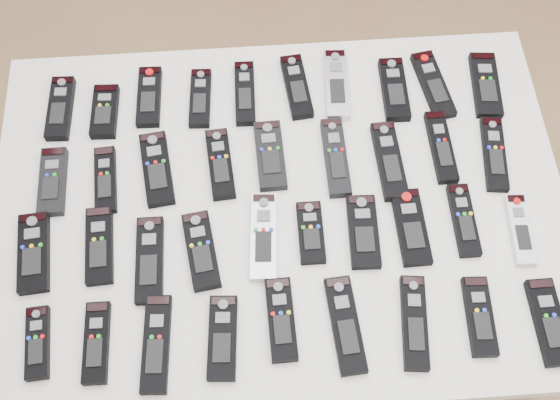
{
  "coord_description": "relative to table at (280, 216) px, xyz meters",
  "views": [
    {
      "loc": [
        -0.13,
        -0.74,
        2.14
      ],
      "look_at": [
        -0.08,
        -0.05,
        0.8
      ],
      "focal_mm": 45.0,
      "sensor_mm": 36.0,
      "label": 1
    }
  ],
  "objects": [
    {
      "name": "remote_31",
      "position": [
        -0.26,
        -0.29,
        0.07
      ],
      "size": [
        0.06,
        0.2,
        0.02
      ],
      "primitive_type": "cube",
      "rotation": [
        0.0,
        0.0,
        -0.05
      ],
      "color": "black",
      "rests_on": "table"
    },
    {
      "name": "remote_1",
      "position": [
        -0.39,
        0.26,
        0.07
      ],
      "size": [
        0.06,
        0.14,
        0.02
      ],
      "primitive_type": "cube",
      "rotation": [
        0.0,
        0.0,
        -0.04
      ],
      "color": "black",
      "rests_on": "table"
    },
    {
      "name": "remote_28",
      "position": [
        0.5,
        -0.1,
        0.07
      ],
      "size": [
        0.05,
        0.16,
        0.02
      ],
      "primitive_type": "cube",
      "rotation": [
        0.0,
        0.0,
        -0.06
      ],
      "color": "silver",
      "rests_on": "table"
    },
    {
      "name": "remote_22",
      "position": [
        -0.17,
        -0.1,
        0.07
      ],
      "size": [
        0.08,
        0.18,
        0.02
      ],
      "primitive_type": "cube",
      "rotation": [
        0.0,
        0.0,
        0.14
      ],
      "color": "black",
      "rests_on": "table"
    },
    {
      "name": "remote_27",
      "position": [
        0.39,
        -0.07,
        0.07
      ],
      "size": [
        0.05,
        0.17,
        0.02
      ],
      "primitive_type": "cube",
      "rotation": [
        0.0,
        0.0,
        -0.0
      ],
      "color": "black",
      "rests_on": "table"
    },
    {
      "name": "remote_0",
      "position": [
        -0.49,
        0.28,
        0.07
      ],
      "size": [
        0.06,
        0.17,
        0.02
      ],
      "primitive_type": "cube",
      "rotation": [
        0.0,
        0.0,
        -0.04
      ],
      "color": "black",
      "rests_on": "table"
    },
    {
      "name": "remote_23",
      "position": [
        -0.04,
        -0.08,
        0.07
      ],
      "size": [
        0.07,
        0.2,
        0.02
      ],
      "primitive_type": "cube",
      "rotation": [
        0.0,
        0.0,
        -0.07
      ],
      "color": "#B7B7BC",
      "rests_on": "table"
    },
    {
      "name": "remote_8",
      "position": [
        0.38,
        0.29,
        0.07
      ],
      "size": [
        0.08,
        0.19,
        0.02
      ],
      "primitive_type": "cube",
      "rotation": [
        0.0,
        0.0,
        0.16
      ],
      "color": "black",
      "rests_on": "table"
    },
    {
      "name": "remote_25",
      "position": [
        0.17,
        -0.08,
        0.07
      ],
      "size": [
        0.07,
        0.17,
        0.02
      ],
      "primitive_type": "cube",
      "rotation": [
        0.0,
        0.0,
        -0.04
      ],
      "color": "black",
      "rests_on": "table"
    },
    {
      "name": "remote_14",
      "position": [
        -0.01,
        0.12,
        0.07
      ],
      "size": [
        0.07,
        0.17,
        0.02
      ],
      "primitive_type": "cube",
      "rotation": [
        0.0,
        0.0,
        0.03
      ],
      "color": "black",
      "rests_on": "table"
    },
    {
      "name": "remote_32",
      "position": [
        -0.13,
        -0.29,
        0.07
      ],
      "size": [
        0.07,
        0.17,
        0.02
      ],
      "primitive_type": "cube",
      "rotation": [
        0.0,
        0.0,
        -0.07
      ],
      "color": "black",
      "rests_on": "table"
    },
    {
      "name": "remote_15",
      "position": [
        0.13,
        0.1,
        0.07
      ],
      "size": [
        0.05,
        0.19,
        0.02
      ],
      "primitive_type": "cube",
      "rotation": [
        0.0,
        0.0,
        0.01
      ],
      "color": "black",
      "rests_on": "table"
    },
    {
      "name": "ground",
      "position": [
        0.08,
        0.05,
        -0.72
      ],
      "size": [
        4.0,
        4.0,
        0.0
      ],
      "primitive_type": "plane",
      "color": "#9A684E",
      "rests_on": "ground"
    },
    {
      "name": "remote_19",
      "position": [
        -0.52,
        -0.08,
        0.07
      ],
      "size": [
        0.07,
        0.18,
        0.02
      ],
      "primitive_type": "cube",
      "rotation": [
        0.0,
        0.0,
        0.08
      ],
      "color": "black",
      "rests_on": "table"
    },
    {
      "name": "remote_24",
      "position": [
        0.06,
        -0.08,
        0.07
      ],
      "size": [
        0.05,
        0.14,
        0.02
      ],
      "primitive_type": "cube",
      "rotation": [
        0.0,
        0.0,
        -0.01
      ],
      "color": "black",
      "rests_on": "table"
    },
    {
      "name": "remote_9",
      "position": [
        0.51,
        0.28,
        0.07
      ],
      "size": [
        0.08,
        0.18,
        0.02
      ],
      "primitive_type": "cube",
      "rotation": [
        0.0,
        0.0,
        -0.09
      ],
      "color": "black",
      "rests_on": "table"
    },
    {
      "name": "table",
      "position": [
        0.0,
        0.0,
        0.0
      ],
      "size": [
        1.25,
        0.88,
        0.78
      ],
      "color": "white",
      "rests_on": "ground"
    },
    {
      "name": "remote_2",
      "position": [
        -0.29,
        0.3,
        0.07
      ],
      "size": [
        0.06,
        0.16,
        0.02
      ],
      "primitive_type": "cube",
      "rotation": [
        0.0,
        0.0,
        -0.03
      ],
      "color": "black",
      "rests_on": "table"
    },
    {
      "name": "remote_37",
      "position": [
        0.51,
        -0.31,
        0.07
      ],
      "size": [
        0.06,
        0.18,
        0.02
      ],
      "primitive_type": "cube",
      "rotation": [
        0.0,
        0.0,
        0.01
      ],
      "color": "black",
      "rests_on": "table"
    },
    {
      "name": "remote_18",
      "position": [
        0.49,
        0.09,
        0.07
      ],
      "size": [
        0.07,
        0.19,
        0.02
      ],
      "primitive_type": "cube",
      "rotation": [
        0.0,
        0.0,
        -0.11
      ],
      "color": "black",
      "rests_on": "table"
    },
    {
      "name": "remote_4",
      "position": [
        -0.06,
        0.29,
        0.07
      ],
      "size": [
        0.05,
        0.17,
        0.02
      ],
      "primitive_type": "cube",
      "rotation": [
        0.0,
        0.0,
        -0.02
      ],
      "color": "black",
      "rests_on": "table"
    },
    {
      "name": "remote_16",
      "position": [
        0.25,
        0.08,
        0.07
      ],
      "size": [
        0.06,
        0.19,
        0.02
      ],
      "primitive_type": "cube",
      "rotation": [
        0.0,
        0.0,
        0.04
      ],
      "color": "black",
      "rests_on": "table"
    },
    {
      "name": "remote_11",
      "position": [
        -0.38,
        0.08,
        0.07
      ],
      "size": [
        0.05,
        0.16,
        0.02
      ],
      "primitive_type": "cube",
      "rotation": [
        0.0,
        0.0,
        0.06
      ],
      "color": "black",
      "rests_on": "table"
    },
    {
      "name": "remote_3",
      "position": [
        -0.17,
        0.29,
        0.07
      ],
      "size": [
        0.06,
        0.16,
        0.02
      ],
      "primitive_type": "cube",
      "rotation": [
        0.0,
        0.0,
        -0.06
      ],
      "color": "black",
      "rests_on": "table"
    },
    {
      "name": "remote_10",
      "position": [
        -0.49,
        0.08,
        0.07
      ],
      "size": [
        0.06,
        0.16,
        0.02
      ],
      "primitive_type": "cube",
      "rotation": [
        0.0,
        0.0,
        0.01
      ],
      "color": "black",
      "rests_on": "table"
    },
    {
      "name": "remote_35",
      "position": [
        0.25,
        -0.29,
        0.07
      ],
      "size": [
        0.07,
        0.2,
        0.02
      ],
      "primitive_type": "cube",
      "rotation": [
        0.0,
        0.0,
        -0.1
      ],
      "color": "black",
      "rests_on": "table"
    },
    {
      "name": "remote_33",
      "position": [
        -0.02,
        -0.26,
        0.07
      ],
      "size": [
        0.06,
        0.17,
        0.02
      ],
      "primitive_type": "cube",
      "rotation": [
        0.0,
        0.0,
        0.02
      ],
      "color": "black",
      "rests_on": "table"
    },
    {
      "name": "remote_36",
      "position": [
        0.38,
        -0.28,
        0.07
      ],
      "size": [
        0.06,
        0.16,
        0.02
      ],
      "primitive_type": "cube",
      "rotation": [
        0.0,
        0.0,
        -0.05
      ],
      "color": "black",
      "rests_on": "table"
    },
    {
      "name": "remote_17",
      "position": [
        0.37,
        0.11,
        0.07
      ],
      "size": [
        0.05,
        0.18,
        0.02
      ],
      "primitive_type": "cube",
      "rotation": [
        0.0,
        0.0,
        0.01
      ],
      "color": "black",
      "rests_on": "table"
    },
    {
      "name": "remote_29",
      "position": [
        -0.5,
        -0.28,
        0.07
      ],
      "size": [
        0.05,
        0.15,
        0.02
      ],
      "primitive_type": "cube",
      "rotation": [
        0.0,
        0.0,
        0.07
      ],
      "color": "black",
      "rests_on": "table"
    },
    {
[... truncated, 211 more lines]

